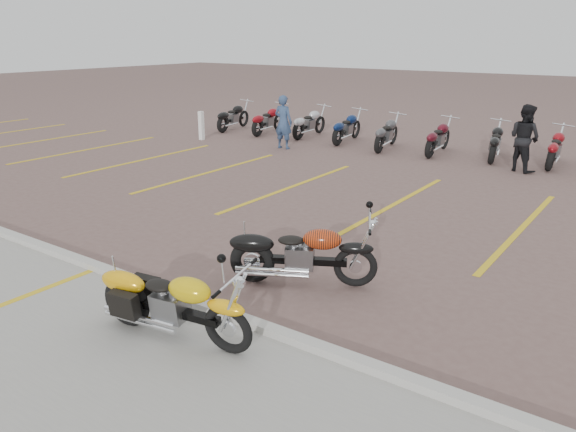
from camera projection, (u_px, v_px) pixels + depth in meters
name	position (u px, v px, depth m)	size (l,w,h in m)	color
ground	(287.00, 263.00, 9.18)	(100.00, 100.00, 0.00)	brown
concrete_apron	(30.00, 403.00, 5.69)	(60.00, 5.00, 0.01)	#9E9B93
curb	(201.00, 305.00, 7.61)	(60.00, 0.18, 0.12)	#ADAAA3
parking_stripes	(393.00, 205.00, 12.28)	(38.00, 5.50, 0.01)	gold
yellow_cruiser	(172.00, 305.00, 6.79)	(2.17, 0.48, 0.90)	black
flame_cruiser	(299.00, 256.00, 8.27)	(2.01, 1.14, 0.90)	black
person_a	(283.00, 122.00, 18.15)	(0.63, 0.41, 1.73)	navy
person_b	(524.00, 138.00, 15.08)	(0.88, 0.69, 1.81)	black
bollard	(201.00, 126.00, 19.80)	(0.15, 0.15, 1.00)	white
bg_bike_row	(465.00, 139.00, 17.01)	(19.09, 2.07, 1.10)	black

